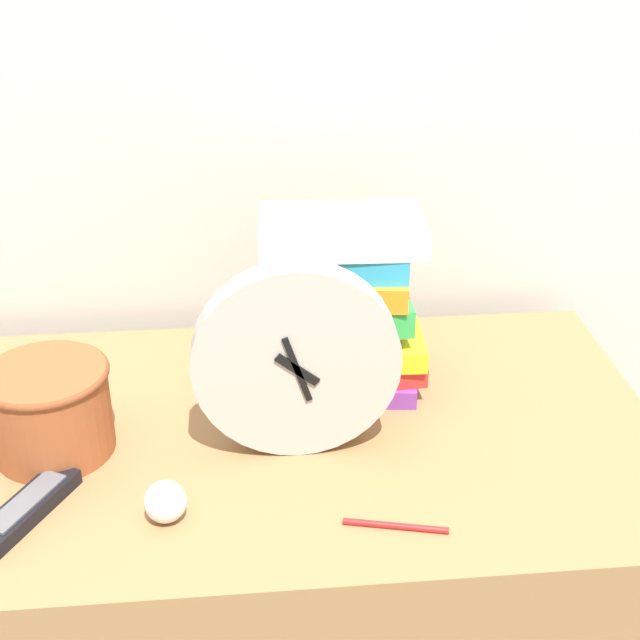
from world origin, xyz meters
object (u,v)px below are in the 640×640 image
book_stack (340,305)px  basket (50,407)px  pen (396,526)px  tv_remote (27,508)px  desk_clock (296,362)px  crumpled_paper_ball (165,502)px

book_stack → basket: size_ratio=1.57×
pen → book_stack: bearing=94.8°
tv_remote → desk_clock: bearing=17.3°
crumpled_paper_ball → book_stack: bearing=50.3°
pen → basket: bearing=155.0°
tv_remote → pen: (0.45, -0.07, -0.01)m
desk_clock → tv_remote: desk_clock is taller
basket → crumpled_paper_ball: basket is taller
desk_clock → pen: bearing=-58.7°
basket → pen: basket is taller
tv_remote → book_stack: bearing=33.2°
desk_clock → pen: (0.11, -0.18, -0.13)m
desk_clock → crumpled_paper_ball: bearing=-142.6°
tv_remote → pen: tv_remote is taller
tv_remote → crumpled_paper_ball: bearing=-7.8°
book_stack → tv_remote: 0.52m
crumpled_paper_ball → tv_remote: bearing=172.2°
pen → tv_remote: bearing=171.3°
pen → crumpled_paper_ball: bearing=170.8°
desk_clock → basket: 0.34m
basket → desk_clock: bearing=-4.9°
book_stack → tv_remote: (-0.42, -0.27, -0.12)m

